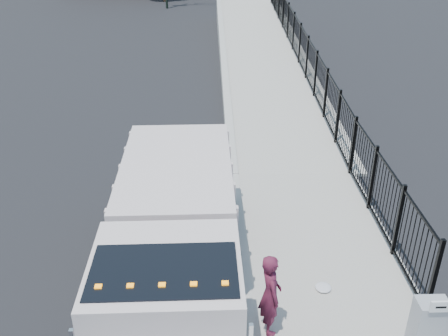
{
  "coord_description": "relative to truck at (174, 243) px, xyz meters",
  "views": [
    {
      "loc": [
        -0.66,
        -9.3,
        7.35
      ],
      "look_at": [
        -0.34,
        2.0,
        1.4
      ],
      "focal_mm": 40.0,
      "sensor_mm": 36.0,
      "label": 1
    }
  ],
  "objects": [
    {
      "name": "ramp",
      "position": [
        3.54,
        17.28,
        -1.46
      ],
      "size": [
        3.95,
        24.06,
        3.19
      ],
      "primitive_type": "cube",
      "rotation": [
        0.06,
        0.0,
        0.0
      ],
      "color": "#9E998E",
      "rests_on": "ground"
    },
    {
      "name": "debris",
      "position": [
        3.1,
        0.11,
        -1.3
      ],
      "size": [
        0.35,
        0.35,
        0.09
      ],
      "primitive_type": "ellipsoid",
      "color": "silver",
      "rests_on": "sidewalk"
    },
    {
      "name": "worker",
      "position": [
        1.82,
        -0.97,
        -0.48
      ],
      "size": [
        0.49,
        0.68,
        1.72
      ],
      "primitive_type": "imported",
      "rotation": [
        0.0,
        0.0,
        1.71
      ],
      "color": "#56192E",
      "rests_on": "sidewalk"
    },
    {
      "name": "arrow_sign",
      "position": [
        4.52,
        -1.9,
        0.02
      ],
      "size": [
        0.35,
        0.04,
        0.22
      ],
      "primitive_type": "cube",
      "color": "white",
      "rests_on": "utility_cabinet"
    },
    {
      "name": "truck",
      "position": [
        0.0,
        0.0,
        0.0
      ],
      "size": [
        2.57,
        7.61,
        2.6
      ],
      "rotation": [
        0.0,
        0.0,
        0.01
      ],
      "color": "black",
      "rests_on": "ground"
    },
    {
      "name": "utility_cabinet",
      "position": [
        4.52,
        -1.68,
        -0.72
      ],
      "size": [
        0.55,
        0.4,
        1.25
      ],
      "primitive_type": "cube",
      "color": "gray",
      "rests_on": "sidewalk"
    },
    {
      "name": "ground",
      "position": [
        1.42,
        1.28,
        -1.46
      ],
      "size": [
        120.0,
        120.0,
        0.0
      ],
      "primitive_type": "plane",
      "color": "black",
      "rests_on": "ground"
    },
    {
      "name": "curb",
      "position": [
        1.42,
        -0.72,
        -1.38
      ],
      "size": [
        0.3,
        12.0,
        0.16
      ],
      "primitive_type": "cube",
      "color": "#ADAAA3",
      "rests_on": "ground"
    },
    {
      "name": "sidewalk",
      "position": [
        3.34,
        -0.72,
        -1.4
      ],
      "size": [
        3.55,
        12.0,
        0.12
      ],
      "primitive_type": "cube",
      "color": "#9E998E",
      "rests_on": "ground"
    },
    {
      "name": "iron_fence",
      "position": [
        4.97,
        13.28,
        -0.56
      ],
      "size": [
        0.1,
        28.0,
        1.8
      ],
      "primitive_type": "cube",
      "color": "black",
      "rests_on": "ground"
    }
  ]
}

